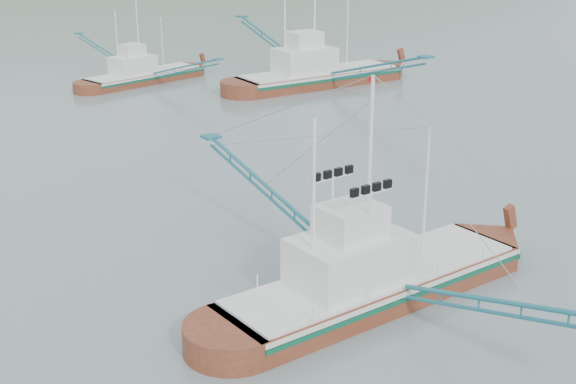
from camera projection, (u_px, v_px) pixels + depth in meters
ground at (366, 301)px, 34.39m from camera, size 1200.00×1200.00×0.00m
main_boat at (370, 268)px, 33.93m from camera, size 14.58×26.13×10.57m
bg_boat_right at (317, 68)px, 75.54m from camera, size 16.38×29.48×11.93m
bg_boat_far at (142, 67)px, 76.75m from camera, size 12.43×21.50×8.82m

